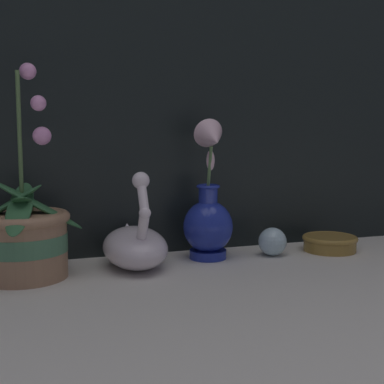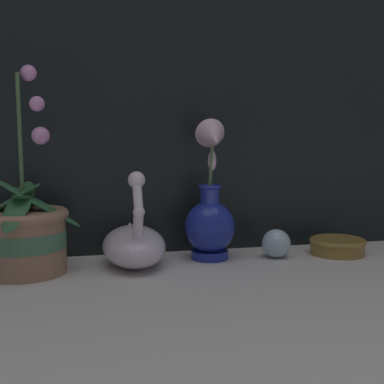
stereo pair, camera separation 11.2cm
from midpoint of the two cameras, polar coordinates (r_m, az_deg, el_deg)
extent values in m
plane|color=beige|center=(1.04, -1.82, -9.05)|extent=(2.80, 2.80, 0.00)
cylinder|color=#9E7556|center=(1.09, -20.37, -5.43)|extent=(0.16, 0.16, 0.12)
cylinder|color=#477A56|center=(1.09, -20.38, -5.10)|extent=(0.16, 0.16, 0.03)
torus|color=#9E7556|center=(1.08, -20.49, -2.60)|extent=(0.18, 0.18, 0.02)
cylinder|color=#4C6B3D|center=(1.07, -20.81, 4.90)|extent=(0.01, 0.03, 0.27)
ellipsoid|color=#2D6038|center=(1.07, -19.03, -1.36)|extent=(0.17, 0.06, 0.11)
ellipsoid|color=#2D6038|center=(1.10, -20.39, -1.18)|extent=(0.06, 0.17, 0.06)
ellipsoid|color=#2D6038|center=(1.08, -22.01, -1.40)|extent=(0.14, 0.07, 0.09)
ellipsoid|color=#2D6038|center=(1.05, -20.85, -1.61)|extent=(0.07, 0.18, 0.09)
sphere|color=#DB8EC6|center=(1.08, -20.06, 12.02)|extent=(0.03, 0.03, 0.03)
sphere|color=#DB8EC6|center=(1.05, -19.10, 8.96)|extent=(0.03, 0.03, 0.03)
sphere|color=#DB8EC6|center=(1.05, -18.72, 5.69)|extent=(0.03, 0.03, 0.03)
ellipsoid|color=white|center=(1.11, -8.99, -5.90)|extent=(0.13, 0.20, 0.08)
cone|color=white|center=(1.18, -9.59, -4.54)|extent=(0.06, 0.08, 0.07)
cylinder|color=white|center=(1.03, -8.38, -3.82)|extent=(0.02, 0.05, 0.07)
sphere|color=white|center=(1.01, -8.23, -2.26)|extent=(0.02, 0.02, 0.02)
cylinder|color=white|center=(1.02, -8.42, -0.51)|extent=(0.02, 0.05, 0.07)
sphere|color=white|center=(1.03, -8.60, 1.20)|extent=(0.03, 0.03, 0.03)
cylinder|color=navy|center=(1.18, -1.02, -6.65)|extent=(0.08, 0.08, 0.02)
ellipsoid|color=navy|center=(1.17, -1.02, -3.73)|extent=(0.11, 0.11, 0.11)
cylinder|color=navy|center=(1.16, -1.03, -0.32)|extent=(0.04, 0.04, 0.04)
torus|color=navy|center=(1.16, -1.03, 0.58)|extent=(0.05, 0.05, 0.01)
cylinder|color=#567A47|center=(1.15, -0.90, 2.71)|extent=(0.01, 0.02, 0.09)
cone|color=beige|center=(1.13, -0.63, 5.80)|extent=(0.06, 0.08, 0.08)
ellipsoid|color=beige|center=(1.15, -0.81, 3.38)|extent=(0.02, 0.02, 0.04)
sphere|color=silver|center=(1.21, 5.96, -5.31)|extent=(0.06, 0.06, 0.06)
cylinder|color=olive|center=(1.28, 12.07, -5.41)|extent=(0.12, 0.12, 0.03)
torus|color=olive|center=(1.28, 12.09, -4.87)|extent=(0.13, 0.13, 0.01)
camera|label=1|loc=(0.06, -92.86, -0.34)|focal=50.00mm
camera|label=2|loc=(0.06, 87.14, 0.34)|focal=50.00mm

